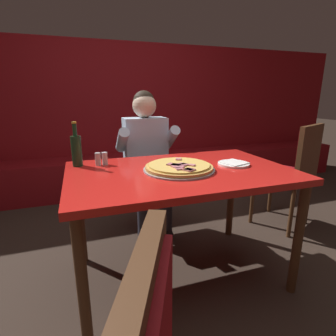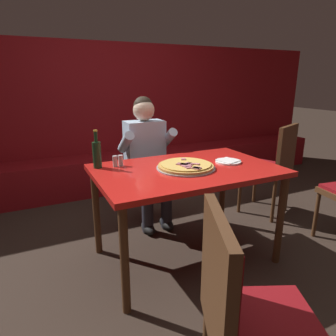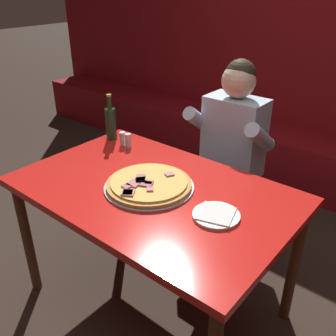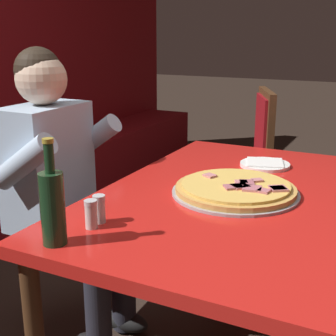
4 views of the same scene
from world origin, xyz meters
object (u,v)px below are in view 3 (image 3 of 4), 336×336
(plate_white_paper, at_px, (216,215))
(shaker_red_pepper_flakes, at_px, (128,141))
(pizza, at_px, (149,184))
(diner_seated_blue_shirt, at_px, (226,151))
(beer_bottle, at_px, (111,122))
(shaker_black_pepper, at_px, (123,139))
(main_dining_table, at_px, (153,201))

(plate_white_paper, bearing_deg, shaker_red_pepper_flakes, 161.02)
(pizza, xyz_separation_m, diner_seated_blue_shirt, (-0.01, 0.75, -0.09))
(pizza, distance_m, beer_bottle, 0.68)
(pizza, relative_size, shaker_red_pepper_flakes, 5.21)
(beer_bottle, distance_m, shaker_red_pepper_flakes, 0.19)
(plate_white_paper, distance_m, shaker_black_pepper, 0.91)
(shaker_black_pepper, distance_m, diner_seated_blue_shirt, 0.67)
(main_dining_table, relative_size, shaker_black_pepper, 16.16)
(beer_bottle, height_order, shaker_black_pepper, beer_bottle)
(plate_white_paper, height_order, diner_seated_blue_shirt, diner_seated_blue_shirt)
(beer_bottle, bearing_deg, plate_white_paper, -17.16)
(main_dining_table, distance_m, shaker_red_pepper_flakes, 0.53)
(pizza, xyz_separation_m, beer_bottle, (-0.60, 0.31, 0.09))
(plate_white_paper, height_order, shaker_red_pepper_flakes, shaker_red_pepper_flakes)
(pizza, bearing_deg, diner_seated_blue_shirt, 90.81)
(shaker_red_pepper_flakes, bearing_deg, diner_seated_blue_shirt, 48.42)
(shaker_red_pepper_flakes, height_order, diner_seated_blue_shirt, diner_seated_blue_shirt)
(main_dining_table, distance_m, diner_seated_blue_shirt, 0.74)
(main_dining_table, xyz_separation_m, plate_white_paper, (0.38, -0.01, 0.09))
(diner_seated_blue_shirt, bearing_deg, main_dining_table, -88.08)
(main_dining_table, bearing_deg, beer_bottle, 154.23)
(shaker_red_pepper_flakes, bearing_deg, main_dining_table, -31.69)
(pizza, distance_m, diner_seated_blue_shirt, 0.76)
(shaker_black_pepper, relative_size, shaker_red_pepper_flakes, 1.00)
(main_dining_table, height_order, beer_bottle, beer_bottle)
(pizza, bearing_deg, plate_white_paper, 0.32)
(beer_bottle, bearing_deg, pizza, -27.28)
(shaker_red_pepper_flakes, bearing_deg, beer_bottle, 171.80)
(main_dining_table, bearing_deg, plate_white_paper, -1.62)
(main_dining_table, height_order, pizza, pizza)
(main_dining_table, relative_size, diner_seated_blue_shirt, 1.09)
(main_dining_table, xyz_separation_m, beer_bottle, (-0.61, 0.30, 0.19))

